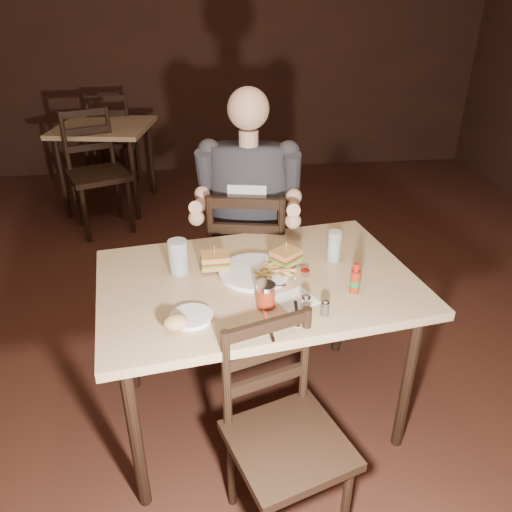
{
  "coord_description": "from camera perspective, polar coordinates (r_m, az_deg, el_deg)",
  "views": [
    {
      "loc": [
        -0.16,
        -2.12,
        1.85
      ],
      "look_at": [
        0.07,
        -0.28,
        0.85
      ],
      "focal_mm": 35.0,
      "sensor_mm": 36.0,
      "label": 1
    }
  ],
  "objects": [
    {
      "name": "fries_pile",
      "position": [
        2.1,
        2.22,
        -1.55
      ],
      "size": [
        0.24,
        0.19,
        0.04
      ],
      "primitive_type": null,
      "rotation": [
        0.0,
        0.0,
        0.14
      ],
      "color": "#E2BA60",
      "rests_on": "dinner_plate"
    },
    {
      "name": "syrup_dispenser",
      "position": [
        1.9,
        1.14,
        -4.53
      ],
      "size": [
        0.08,
        0.08,
        0.1
      ],
      "primitive_type": null,
      "rotation": [
        0.0,
        0.0,
        0.14
      ],
      "color": "maroon",
      "rests_on": "main_table"
    },
    {
      "name": "room_shell",
      "position": [
        2.18,
        -2.83,
        16.32
      ],
      "size": [
        7.0,
        7.0,
        7.0
      ],
      "color": "black",
      "rests_on": "ground"
    },
    {
      "name": "chair_near",
      "position": [
        1.89,
        3.73,
        -20.66
      ],
      "size": [
        0.51,
        0.53,
        0.85
      ],
      "primitive_type": null,
      "rotation": [
        0.0,
        0.0,
        0.32
      ],
      "color": "black",
      "rests_on": "ground"
    },
    {
      "name": "fork",
      "position": [
        1.88,
        4.69,
        -6.6
      ],
      "size": [
        0.03,
        0.17,
        0.01
      ],
      "primitive_type": "cube",
      "rotation": [
        0.0,
        0.0,
        -0.13
      ],
      "color": "silver",
      "rests_on": "napkin"
    },
    {
      "name": "sandwich_left",
      "position": [
        2.14,
        -4.74,
        -0.0
      ],
      "size": [
        0.12,
        0.1,
        0.1
      ],
      "primitive_type": null,
      "rotation": [
        0.0,
        0.0,
        0.04
      ],
      "color": "#C88F47",
      "rests_on": "dinner_plate"
    },
    {
      "name": "sandwich_right",
      "position": [
        2.17,
        3.45,
        0.4
      ],
      "size": [
        0.15,
        0.15,
        0.1
      ],
      "primitive_type": null,
      "rotation": [
        0.0,
        0.0,
        0.69
      ],
      "color": "#C88F47",
      "rests_on": "dinner_plate"
    },
    {
      "name": "bread_roll",
      "position": [
        1.8,
        -9.15,
        -7.49
      ],
      "size": [
        0.1,
        0.09,
        0.05
      ],
      "primitive_type": "ellipsoid",
      "rotation": [
        0.0,
        0.0,
        0.14
      ],
      "color": "tan",
      "rests_on": "side_plate"
    },
    {
      "name": "bg_table",
      "position": [
        4.84,
        -16.92,
        13.1
      ],
      "size": [
        0.92,
        0.92,
        0.77
      ],
      "rotation": [
        0.0,
        0.0,
        -0.17
      ],
      "color": "tan",
      "rests_on": "ground"
    },
    {
      "name": "dinner_plate",
      "position": [
        2.13,
        -0.15,
        -1.94
      ],
      "size": [
        0.34,
        0.34,
        0.02
      ],
      "primitive_type": "cylinder",
      "rotation": [
        0.0,
        0.0,
        0.14
      ],
      "color": "white",
      "rests_on": "main_table"
    },
    {
      "name": "side_plate",
      "position": [
        1.87,
        -7.39,
        -6.98
      ],
      "size": [
        0.18,
        0.18,
        0.01
      ],
      "primitive_type": "cylinder",
      "rotation": [
        0.0,
        0.0,
        0.14
      ],
      "color": "white",
      "rests_on": "main_table"
    },
    {
      "name": "main_table",
      "position": [
        2.14,
        0.16,
        -4.22
      ],
      "size": [
        1.43,
        1.05,
        0.77
      ],
      "rotation": [
        0.0,
        0.0,
        0.14
      ],
      "color": "tan",
      "rests_on": "ground"
    },
    {
      "name": "pepper_shaker",
      "position": [
        1.88,
        7.9,
        -5.95
      ],
      "size": [
        0.04,
        0.04,
        0.06
      ],
      "primitive_type": null,
      "rotation": [
        0.0,
        0.0,
        0.14
      ],
      "color": "#38332D",
      "rests_on": "main_table"
    },
    {
      "name": "napkin",
      "position": [
        1.97,
        4.5,
        -4.96
      ],
      "size": [
        0.19,
        0.19,
        0.0
      ],
      "primitive_type": "cube",
      "rotation": [
        0.0,
        0.0,
        0.4
      ],
      "color": "white",
      "rests_on": "main_table"
    },
    {
      "name": "glass_left",
      "position": [
        2.14,
        -8.87,
        -0.12
      ],
      "size": [
        0.09,
        0.09,
        0.15
      ],
      "primitive_type": "cylinder",
      "rotation": [
        0.0,
        0.0,
        0.14
      ],
      "color": "silver",
      "rests_on": "main_table"
    },
    {
      "name": "chair_far",
      "position": [
        2.81,
        -0.75,
        -0.89
      ],
      "size": [
        0.53,
        0.56,
        0.96
      ],
      "primitive_type": null,
      "rotation": [
        0.0,
        0.0,
        2.94
      ],
      "color": "black",
      "rests_on": "ground"
    },
    {
      "name": "hot_sauce",
      "position": [
        2.02,
        11.29,
        -2.49
      ],
      "size": [
        0.05,
        0.05,
        0.13
      ],
      "primitive_type": null,
      "rotation": [
        0.0,
        0.0,
        0.14
      ],
      "color": "maroon",
      "rests_on": "main_table"
    },
    {
      "name": "ketchup_dollop",
      "position": [
        2.13,
        5.62,
        -1.66
      ],
      "size": [
        0.05,
        0.05,
        0.01
      ],
      "primitive_type": "ellipsoid",
      "rotation": [
        0.0,
        0.0,
        0.14
      ],
      "color": "maroon",
      "rests_on": "dinner_plate"
    },
    {
      "name": "knife",
      "position": [
        1.83,
        1.39,
        -7.79
      ],
      "size": [
        0.02,
        0.21,
        0.0
      ],
      "primitive_type": "cube",
      "rotation": [
        0.0,
        0.0,
        0.04
      ],
      "color": "silver",
      "rests_on": "napkin"
    },
    {
      "name": "bg_chair_near",
      "position": [
        4.37,
        -17.58,
        8.87
      ],
      "size": [
        0.61,
        0.63,
        0.99
      ],
      "primitive_type": null,
      "rotation": [
        0.0,
        0.0,
        0.39
      ],
      "color": "black",
      "rests_on": "ground"
    },
    {
      "name": "bg_chair_far",
      "position": [
        5.41,
        -15.81,
        12.64
      ],
      "size": [
        0.46,
        0.5,
        0.97
      ],
      "primitive_type": null,
      "rotation": [
        0.0,
        0.0,
        3.11
      ],
      "color": "black",
      "rests_on": "ground"
    },
    {
      "name": "diner",
      "position": [
        2.56,
        -0.91,
        8.17
      ],
      "size": [
        0.62,
        0.53,
        0.95
      ],
      "primitive_type": null,
      "rotation": [
        0.0,
        0.0,
        -0.2
      ],
      "color": "#313136",
      "rests_on": "chair_far"
    },
    {
      "name": "salt_shaker",
      "position": [
        1.89,
        5.72,
        -5.44
      ],
      "size": [
        0.04,
        0.04,
        0.06
      ],
      "primitive_type": null,
      "rotation": [
        0.0,
        0.0,
        0.14
      ],
      "color": "white",
      "rests_on": "main_table"
    },
    {
      "name": "glass_right",
      "position": [
        2.24,
        8.93,
        1.15
      ],
      "size": [
        0.07,
        0.07,
        0.14
      ],
      "primitive_type": "cylinder",
      "rotation": [
        0.0,
        0.0,
        0.14
      ],
      "color": "silver",
      "rests_on": "main_table"
    }
  ]
}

